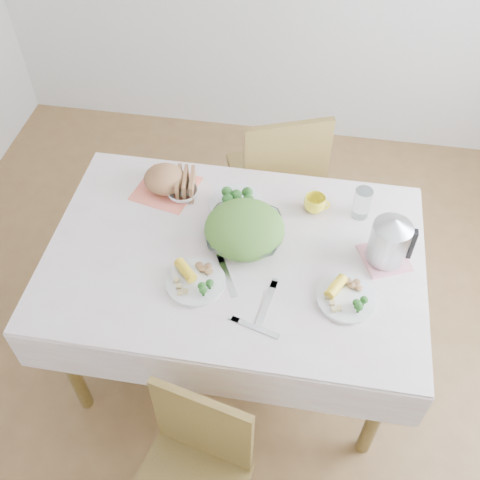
% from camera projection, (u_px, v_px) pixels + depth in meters
% --- Properties ---
extents(floor, '(3.60, 3.60, 0.00)m').
position_uv_depth(floor, '(235.00, 349.00, 2.82)').
color(floor, brown).
rests_on(floor, ground).
extents(dining_table, '(1.40, 0.90, 0.75)m').
position_uv_depth(dining_table, '(235.00, 307.00, 2.53)').
color(dining_table, brown).
rests_on(dining_table, floor).
extents(tablecloth, '(1.50, 1.00, 0.01)m').
position_uv_depth(tablecloth, '(234.00, 254.00, 2.24)').
color(tablecloth, silver).
rests_on(tablecloth, dining_table).
extents(chair_far, '(0.56, 0.56, 0.96)m').
position_uv_depth(chair_far, '(274.00, 177.00, 2.97)').
color(chair_far, brown).
rests_on(chair_far, floor).
extents(salad_bowl, '(0.32, 0.32, 0.07)m').
position_uv_depth(salad_bowl, '(244.00, 234.00, 2.26)').
color(salad_bowl, white).
rests_on(salad_bowl, tablecloth).
extents(dinner_plate_left, '(0.30, 0.30, 0.02)m').
position_uv_depth(dinner_plate_left, '(196.00, 282.00, 2.13)').
color(dinner_plate_left, white).
rests_on(dinner_plate_left, tablecloth).
extents(dinner_plate_right, '(0.32, 0.32, 0.02)m').
position_uv_depth(dinner_plate_right, '(346.00, 298.00, 2.08)').
color(dinner_plate_right, white).
rests_on(dinner_plate_right, tablecloth).
extents(broccoli_plate, '(0.30, 0.30, 0.02)m').
position_uv_depth(broccoli_plate, '(236.00, 204.00, 2.40)').
color(broccoli_plate, beige).
rests_on(broccoli_plate, tablecloth).
extents(napkin, '(0.30, 0.30, 0.00)m').
position_uv_depth(napkin, '(166.00, 189.00, 2.48)').
color(napkin, '#FC785E').
rests_on(napkin, tablecloth).
extents(bread_loaf, '(0.21, 0.20, 0.11)m').
position_uv_depth(bread_loaf, '(165.00, 179.00, 2.44)').
color(bread_loaf, brown).
rests_on(bread_loaf, napkin).
extents(fruit_bowl, '(0.18, 0.18, 0.04)m').
position_uv_depth(fruit_bowl, '(183.00, 193.00, 2.43)').
color(fruit_bowl, white).
rests_on(fruit_bowl, tablecloth).
extents(yellow_mug, '(0.10, 0.10, 0.07)m').
position_uv_depth(yellow_mug, '(315.00, 204.00, 2.37)').
color(yellow_mug, yellow).
rests_on(yellow_mug, tablecloth).
extents(glass_tumbler, '(0.08, 0.08, 0.14)m').
position_uv_depth(glass_tumbler, '(362.00, 204.00, 2.33)').
color(glass_tumbler, white).
rests_on(glass_tumbler, tablecloth).
extents(pink_tray, '(0.23, 0.23, 0.01)m').
position_uv_depth(pink_tray, '(384.00, 258.00, 2.21)').
color(pink_tray, pink).
rests_on(pink_tray, tablecloth).
extents(electric_kettle, '(0.15, 0.15, 0.21)m').
position_uv_depth(electric_kettle, '(390.00, 239.00, 2.13)').
color(electric_kettle, '#B2B5BA').
rests_on(electric_kettle, pink_tray).
extents(fork_left, '(0.11, 0.20, 0.00)m').
position_uv_depth(fork_left, '(227.00, 276.00, 2.16)').
color(fork_left, silver).
rests_on(fork_left, tablecloth).
extents(fork_right, '(0.06, 0.22, 0.00)m').
position_uv_depth(fork_right, '(267.00, 303.00, 2.08)').
color(fork_right, silver).
rests_on(fork_right, tablecloth).
extents(knife, '(0.19, 0.07, 0.00)m').
position_uv_depth(knife, '(255.00, 327.00, 2.01)').
color(knife, silver).
rests_on(knife, tablecloth).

